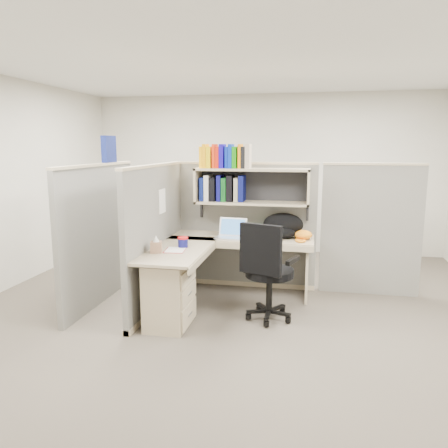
% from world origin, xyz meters
% --- Properties ---
extents(ground, '(6.00, 6.00, 0.00)m').
position_xyz_m(ground, '(0.00, 0.00, 0.00)').
color(ground, '#37312B').
rests_on(ground, ground).
extents(room_shell, '(6.00, 6.00, 6.00)m').
position_xyz_m(room_shell, '(0.00, 0.00, 1.62)').
color(room_shell, '#B0AD9F').
rests_on(room_shell, ground).
extents(cubicle, '(3.79, 1.84, 1.95)m').
position_xyz_m(cubicle, '(-0.37, 0.45, 0.91)').
color(cubicle, slate).
rests_on(cubicle, ground).
extents(desk, '(1.74, 1.75, 0.73)m').
position_xyz_m(desk, '(-0.41, -0.29, 0.44)').
color(desk, tan).
rests_on(desk, ground).
extents(laptop, '(0.37, 0.37, 0.25)m').
position_xyz_m(laptop, '(-0.12, 0.44, 0.85)').
color(laptop, silver).
rests_on(laptop, desk).
extents(backpack, '(0.50, 0.39, 0.29)m').
position_xyz_m(backpack, '(0.49, 0.65, 0.88)').
color(backpack, black).
rests_on(backpack, desk).
extents(orange_cap, '(0.26, 0.28, 0.11)m').
position_xyz_m(orange_cap, '(0.74, 0.55, 0.79)').
color(orange_cap, orange).
rests_on(orange_cap, desk).
extents(snack_canister, '(0.12, 0.12, 0.11)m').
position_xyz_m(snack_canister, '(-0.55, -0.11, 0.79)').
color(snack_canister, '#0F0F59').
rests_on(snack_canister, desk).
extents(tissue_box, '(0.14, 0.14, 0.18)m').
position_xyz_m(tissue_box, '(-0.75, -0.40, 0.82)').
color(tissue_box, '#997157').
rests_on(tissue_box, desk).
extents(mouse, '(0.11, 0.08, 0.04)m').
position_xyz_m(mouse, '(0.12, 0.43, 0.75)').
color(mouse, '#8695BE').
rests_on(mouse, desk).
extents(paper_cup, '(0.09, 0.09, 0.10)m').
position_xyz_m(paper_cup, '(-0.05, 0.74, 0.78)').
color(paper_cup, white).
rests_on(paper_cup, desk).
extents(book_stack, '(0.19, 0.23, 0.10)m').
position_xyz_m(book_stack, '(0.17, 0.83, 0.78)').
color(book_stack, gray).
rests_on(book_stack, desk).
extents(loose_paper, '(0.23, 0.28, 0.00)m').
position_xyz_m(loose_paper, '(-0.59, -0.25, 0.73)').
color(loose_paper, silver).
rests_on(loose_paper, desk).
extents(task_chair, '(0.61, 0.57, 1.07)m').
position_xyz_m(task_chair, '(0.40, -0.24, 0.38)').
color(task_chair, black).
rests_on(task_chair, ground).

